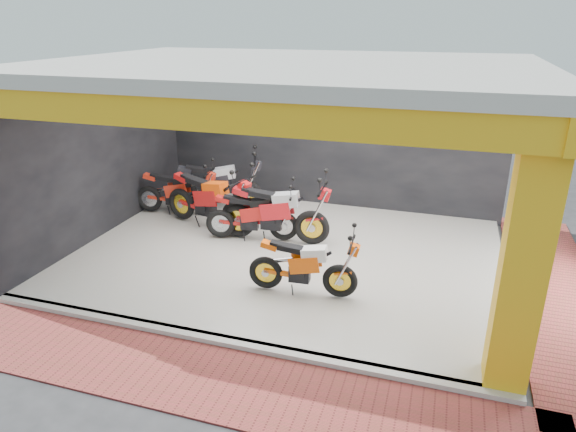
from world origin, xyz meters
name	(u,v)px	position (x,y,z in m)	size (l,w,h in m)	color
ground	(250,308)	(0.00, 0.00, 0.00)	(80.00, 80.00, 0.00)	#2D2D30
showroom_floor	(288,255)	(0.00, 2.00, 0.05)	(8.00, 6.00, 0.10)	beige
showroom_ceiling	(287,67)	(0.00, 2.00, 3.60)	(8.40, 6.40, 0.20)	beige
back_wall	(327,137)	(0.00, 5.10, 1.75)	(8.20, 0.20, 3.50)	black
left_wall	(99,154)	(-4.10, 2.00, 1.75)	(0.20, 6.20, 3.50)	black
corner_column	(524,262)	(3.75, -0.75, 1.75)	(0.50, 0.50, 3.50)	gold
header_beam_front	(212,114)	(0.00, -1.00, 3.30)	(8.40, 0.30, 0.40)	gold
header_beam_right	(540,95)	(4.00, 2.00, 3.30)	(0.30, 6.40, 0.40)	gold
floor_kerb	(224,341)	(0.00, -1.02, 0.05)	(8.00, 0.20, 0.10)	beige
paver_front	(199,377)	(0.00, -1.80, 0.01)	(9.00, 1.40, 0.03)	maroon
paver_right	(557,294)	(4.80, 2.00, 0.01)	(1.40, 7.00, 0.03)	maroon
moto_hero	(341,265)	(1.34, 0.61, 0.69)	(1.93, 0.71, 1.18)	#F7590A
moto_row_a	(312,211)	(0.36, 2.48, 0.83)	(2.39, 0.89, 1.46)	red
moto_row_b	(284,213)	(-0.25, 2.52, 0.72)	(2.03, 0.75, 1.24)	#AC1512
moto_row_c	(236,202)	(-1.31, 2.55, 0.83)	(2.38, 0.88, 1.46)	red
moto_row_d	(203,190)	(-2.45, 3.35, 0.73)	(2.05, 0.76, 1.25)	red
moto_row_e	(247,181)	(-1.65, 4.04, 0.81)	(2.34, 0.87, 1.43)	black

